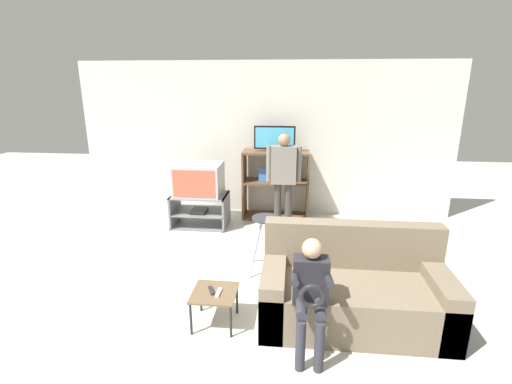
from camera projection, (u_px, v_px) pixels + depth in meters
ground_plane at (221, 381)px, 2.90m from camera, size 18.00×18.00×0.00m
wall_back at (264, 140)px, 6.39m from camera, size 6.40×0.06×2.60m
tv_stand at (200, 210)px, 6.01m from camera, size 0.88×0.58×0.52m
television_main at (199, 179)px, 5.88m from camera, size 0.74×0.60×0.50m
media_shelf at (276, 184)px, 6.28m from camera, size 1.11×0.46×1.16m
television_flat at (275, 140)px, 6.04m from camera, size 0.67×0.20×0.42m
folding_stool at (266, 228)px, 4.47m from camera, size 0.38×0.46×0.70m
snack_table at (214, 296)px, 3.52m from camera, size 0.42×0.42×0.34m
remote_control_black at (211, 290)px, 3.51m from camera, size 0.09×0.15×0.02m
remote_control_white at (219, 292)px, 3.48m from camera, size 0.04×0.15×0.02m
couch at (353, 292)px, 3.58m from camera, size 1.76×0.87×0.91m
person_standing_adult at (284, 173)px, 5.63m from camera, size 0.53×0.20×1.52m
person_seated_child at (311, 289)px, 3.06m from camera, size 0.33×0.43×1.02m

